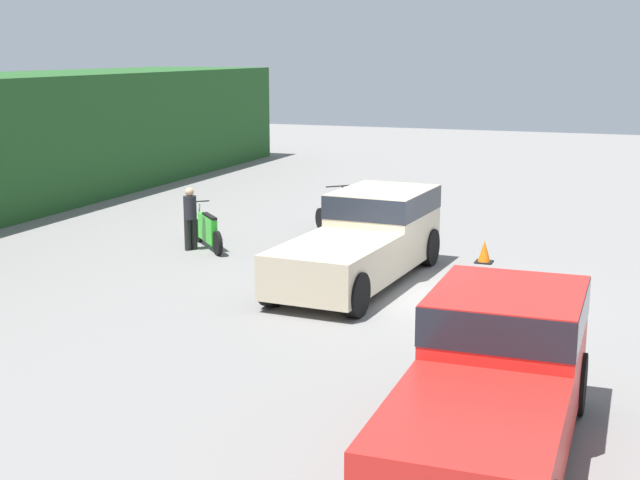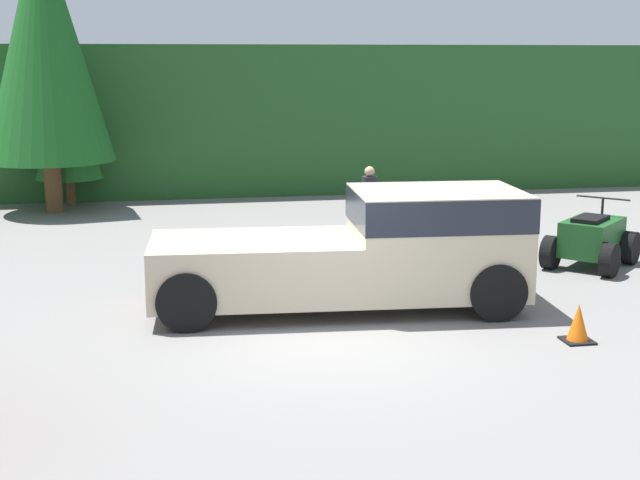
{
  "view_description": "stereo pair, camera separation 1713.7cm",
  "coord_description": "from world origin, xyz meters",
  "px_view_note": "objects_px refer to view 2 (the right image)",
  "views": [
    {
      "loc": [
        -17.81,
        -4.48,
        5.05
      ],
      "look_at": [
        0.21,
        2.25,
        0.95
      ],
      "focal_mm": 50.0,
      "sensor_mm": 36.0,
      "label": 1
    },
    {
      "loc": [
        -2.44,
        -11.97,
        3.94
      ],
      "look_at": [
        0.21,
        2.25,
        0.95
      ],
      "focal_mm": 50.0,
      "sensor_mm": 36.0,
      "label": 2
    }
  ],
  "objects_px": {
    "quad_atv": "(592,240)",
    "traffic_cone": "(578,324)",
    "pickup_truck_second": "(373,246)",
    "dirt_bike": "(387,222)",
    "rider_person": "(369,201)"
  },
  "relations": [
    {
      "from": "quad_atv",
      "to": "rider_person",
      "type": "xyz_separation_m",
      "value": [
        -3.59,
        3.14,
        0.37
      ]
    },
    {
      "from": "pickup_truck_second",
      "to": "quad_atv",
      "type": "relative_size",
      "value": 2.58
    },
    {
      "from": "dirt_bike",
      "to": "traffic_cone",
      "type": "bearing_deg",
      "value": -126.05
    },
    {
      "from": "quad_atv",
      "to": "traffic_cone",
      "type": "xyz_separation_m",
      "value": [
        -2.36,
        -4.23,
        -0.25
      ]
    },
    {
      "from": "pickup_truck_second",
      "to": "traffic_cone",
      "type": "height_order",
      "value": "pickup_truck_second"
    },
    {
      "from": "pickup_truck_second",
      "to": "traffic_cone",
      "type": "bearing_deg",
      "value": -38.76
    },
    {
      "from": "pickup_truck_second",
      "to": "dirt_bike",
      "type": "bearing_deg",
      "value": 76.55
    },
    {
      "from": "dirt_bike",
      "to": "traffic_cone",
      "type": "distance_m",
      "value": 7.1
    },
    {
      "from": "dirt_bike",
      "to": "pickup_truck_second",
      "type": "bearing_deg",
      "value": -150.8
    },
    {
      "from": "dirt_bike",
      "to": "quad_atv",
      "type": "bearing_deg",
      "value": -84.09
    },
    {
      "from": "quad_atv",
      "to": "traffic_cone",
      "type": "height_order",
      "value": "quad_atv"
    },
    {
      "from": "traffic_cone",
      "to": "pickup_truck_second",
      "type": "bearing_deg",
      "value": 137.38
    },
    {
      "from": "dirt_bike",
      "to": "quad_atv",
      "type": "height_order",
      "value": "quad_atv"
    },
    {
      "from": "quad_atv",
      "to": "rider_person",
      "type": "bearing_deg",
      "value": 94.78
    },
    {
      "from": "rider_person",
      "to": "traffic_cone",
      "type": "bearing_deg",
      "value": -136.99
    }
  ]
}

